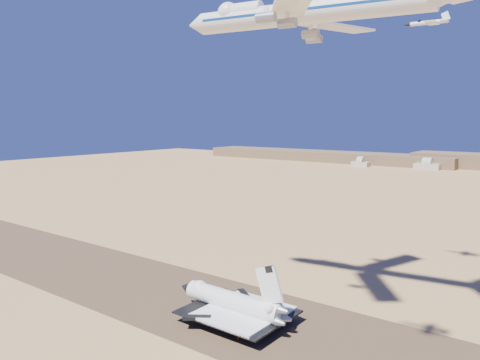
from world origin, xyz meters
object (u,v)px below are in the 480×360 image
Objects in this scene: chase_jet_d at (428,22)px; crew_b at (231,329)px; crew_a at (238,337)px; crew_c at (245,331)px; shuttle at (232,303)px; carrier_747 at (299,13)px.

crew_b is at bearing -118.46° from chase_jet_d.
crew_a is 0.96× the size of crew_b.
chase_jet_d reaches higher than crew_c.
crew_c is at bearing -28.12° from shuttle.
chase_jet_d is (23.16, 48.39, 2.35)m from carrier_747.
chase_jet_d is at bearing -62.05° from crew_b.
shuttle is at bearing 4.80° from crew_c.
chase_jet_d reaches higher than crew_b.
chase_jet_d is at bearing 55.81° from carrier_747.
shuttle is 9.09m from crew_b.
crew_a is at bearing 132.92° from crew_c.
shuttle is at bearing -143.36° from carrier_747.
carrier_747 is 94.86m from crew_a.
crew_c is 0.10× the size of chase_jet_d.
shuttle is 23.33× the size of crew_a.
shuttle is 115.34m from chase_jet_d.
crew_a reaches higher than crew_c.
carrier_747 is 94.02m from crew_c.
crew_c is (-0.72, 4.40, -0.10)m from crew_a.
carrier_747 reaches higher than crew_a.
carrier_747 is 52.89× the size of crew_c.
chase_jet_d is (37.06, 62.41, 89.63)m from shuttle.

